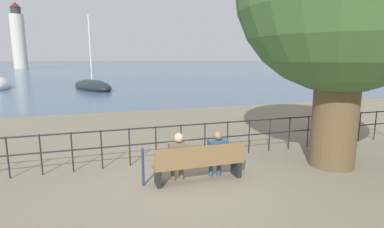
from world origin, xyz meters
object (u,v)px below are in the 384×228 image
Objects in this scene: park_bench at (199,163)px; seated_person_right at (217,152)px; sailboat_0 at (92,86)px; seated_person_left at (179,155)px; harbor_lighthouse at (18,38)px; closed_umbrella at (143,164)px.

seated_person_right is at bearing 9.56° from park_bench.
seated_person_right is 24.12m from sailboat_0.
harbor_lighthouse is at bearing 103.19° from seated_person_left.
seated_person_left is 103.23m from harbor_lighthouse.
closed_umbrella is (-1.79, 0.08, -0.12)m from seated_person_right.
park_bench is 24.15m from sailboat_0.
park_bench is at bearing -104.40° from sailboat_0.
closed_umbrella is at bearing 173.01° from park_bench.
harbor_lighthouse reaches higher than seated_person_left.
seated_person_left reaches higher than seated_person_right.
park_bench is 1.80× the size of seated_person_left.
seated_person_right is (0.97, 0.00, -0.02)m from seated_person_left.
seated_person_left is at bearing 170.63° from park_bench.
seated_person_left is (-0.49, 0.08, 0.22)m from park_bench.
closed_umbrella is (-0.82, 0.08, -0.14)m from seated_person_left.
park_bench is at bearing -76.56° from harbor_lighthouse.
closed_umbrella is at bearing 177.50° from seated_person_right.
seated_person_left is 0.84m from closed_umbrella.
harbor_lighthouse is (-22.66, 100.08, 8.70)m from closed_umbrella.
seated_person_right is at bearing -76.28° from harbor_lighthouse.
closed_umbrella is at bearing -107.48° from sailboat_0.
closed_umbrella is 0.12× the size of sailboat_0.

